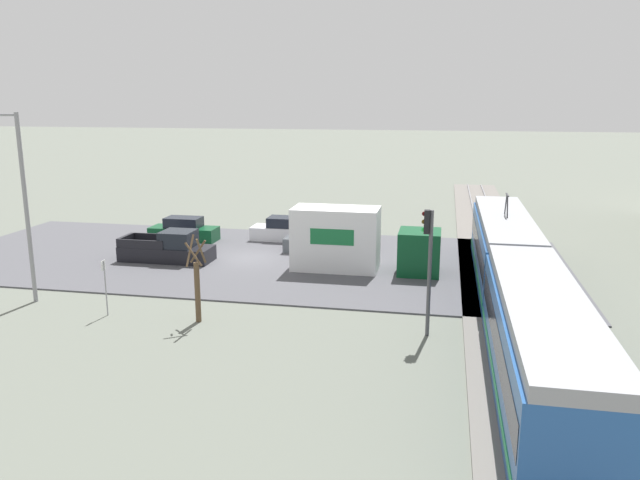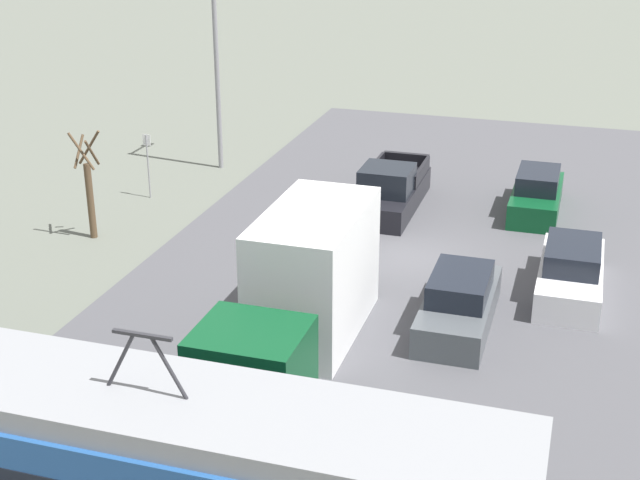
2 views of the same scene
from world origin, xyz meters
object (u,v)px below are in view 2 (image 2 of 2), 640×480
Objects in this scene: sedan_car_1 at (459,303)px; street_lamp_near_crossing at (218,48)px; street_tree at (89,190)px; no_parking_sign at (148,160)px; sedan_car_2 at (537,195)px; sedan_car_0 at (571,273)px; box_truck at (301,294)px; pickup_truck at (390,191)px.

street_lamp_near_crossing reaches higher than sedan_car_1.
street_tree is 4.33m from no_parking_sign.
no_parking_sign is (13.24, -7.22, 0.81)m from sedan_car_1.
street_lamp_near_crossing is (12.12, -11.81, 4.37)m from sedan_car_1.
no_parking_sign is (14.57, 2.61, 0.80)m from sedan_car_2.
sedan_car_0 is 16.65m from no_parking_sign.
sedan_car_0 reaches higher than sedan_car_1.
box_truck is at bearing 133.92° from no_parking_sign.
no_parking_sign reaches higher than sedan_car_1.
street_lamp_near_crossing is at bearing -30.38° from sedan_car_0.
box_truck reaches higher than pickup_truck.
box_truck reaches higher than sedan_car_0.
sedan_car_2 is (1.53, -6.81, 0.01)m from sedan_car_0.
sedan_car_1 is 15.10m from no_parking_sign.
box_truck is at bearing -144.84° from sedan_car_1.
box_truck is at bearing 67.87° from sedan_car_2.
sedan_car_0 is 4.17m from sedan_car_1.
street_lamp_near_crossing is 5.91m from no_parking_sign.
pickup_truck is at bearing 13.91° from sedan_car_2.
sedan_car_1 is (-3.92, 8.54, -0.05)m from pickup_truck.
sedan_car_0 is 0.54× the size of street_lamp_near_crossing.
street_lamp_near_crossing reaches higher than no_parking_sign.
pickup_truck is 9.44m from no_parking_sign.
sedan_car_2 is at bearing 82.30° from sedan_car_1.
box_truck is at bearing 90.93° from pickup_truck.
sedan_car_0 is at bearing 140.94° from pickup_truck.
no_parking_sign is (0.04, -4.33, -0.20)m from street_tree.
pickup_truck is (0.18, -11.17, -0.93)m from box_truck.
pickup_truck reaches higher than sedan_car_2.
street_tree reaches higher than sedan_car_2.
sedan_car_1 is 1.03× the size of sedan_car_2.
pickup_truck is 0.62× the size of street_lamp_near_crossing.
pickup_truck is at bearing -148.69° from street_tree.
street_lamp_near_crossing is at bearing -59.91° from box_truck.
sedan_car_1 is 0.53× the size of street_lamp_near_crossing.
pickup_truck is 8.74m from sedan_car_0.
sedan_car_0 is 1.05× the size of sedan_car_2.
sedan_car_1 is (-3.74, -2.64, -0.97)m from box_truck.
street_tree is at bearing 83.07° from street_lamp_near_crossing.
sedan_car_1 is 1.23× the size of street_tree.
pickup_truck is 1.20× the size of sedan_car_2.
sedan_car_1 is at bearing 135.72° from street_lamp_near_crossing.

